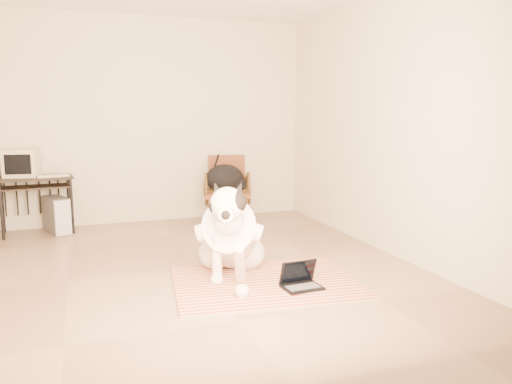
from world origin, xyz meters
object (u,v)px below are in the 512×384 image
laptop (300,281)px  rattan_chair (227,189)px  backpack (226,179)px  dog (230,236)px  computer_desk (36,185)px  pc_tower (57,215)px  crt_monitor (21,163)px

laptop → rattan_chair: size_ratio=0.38×
rattan_chair → backpack: bearing=-114.6°
dog → computer_desk: (-1.75, 2.32, 0.23)m
laptop → computer_desk: computer_desk is taller
pc_tower → crt_monitor: bearing=166.4°
crt_monitor → backpack: (2.48, -0.24, -0.28)m
computer_desk → pc_tower: bearing=-8.4°
pc_tower → backpack: size_ratio=0.93×
crt_monitor → pc_tower: (0.36, -0.09, -0.64)m
rattan_chair → pc_tower: bearing=177.6°
computer_desk → crt_monitor: bearing=158.8°
pc_tower → backpack: backpack is taller
laptop → crt_monitor: (-2.35, 2.91, 0.79)m
dog → laptop: size_ratio=3.82×
computer_desk → rattan_chair: (2.37, -0.12, -0.16)m
dog → computer_desk: bearing=127.1°
rattan_chair → backpack: 0.15m
laptop → pc_tower: pc_tower is taller
laptop → computer_desk: size_ratio=0.38×
crt_monitor → pc_tower: size_ratio=0.81×
laptop → pc_tower: bearing=125.1°
pc_tower → laptop: bearing=-54.9°
dog → rattan_chair: bearing=74.4°
computer_desk → backpack: (2.34, -0.18, -0.02)m
crt_monitor → rattan_chair: size_ratio=0.47×
dog → backpack: 2.23m
backpack → laptop: bearing=-93.0°
laptop → computer_desk: (-2.20, 2.86, 0.53)m
pc_tower → computer_desk: bearing=171.6°
dog → computer_desk: dog is taller
computer_desk → crt_monitor: crt_monitor is taller
crt_monitor → pc_tower: bearing=-13.6°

